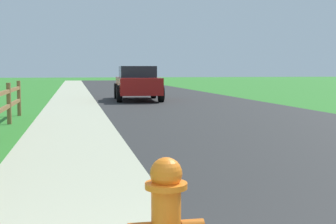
# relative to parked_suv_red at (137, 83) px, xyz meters

# --- Properties ---
(ground_plane) EXTENTS (120.00, 120.00, 0.00)m
(ground_plane) POSITION_rel_parked_suv_red_xyz_m (-1.88, 5.29, -0.78)
(ground_plane) COLOR #2F7A29
(road_asphalt) EXTENTS (7.00, 66.00, 0.01)m
(road_asphalt) POSITION_rel_parked_suv_red_xyz_m (1.62, 7.29, -0.77)
(road_asphalt) COLOR #2A2A2A
(road_asphalt) RESTS_ON ground
(curb_concrete) EXTENTS (6.00, 66.00, 0.01)m
(curb_concrete) POSITION_rel_parked_suv_red_xyz_m (-4.88, 7.29, -0.77)
(curb_concrete) COLOR #B3B496
(curb_concrete) RESTS_ON ground
(grass_verge) EXTENTS (5.00, 66.00, 0.00)m
(grass_verge) POSITION_rel_parked_suv_red_xyz_m (-6.38, 7.29, -0.77)
(grass_verge) COLOR #2F7A29
(grass_verge) RESTS_ON ground
(parked_suv_red) EXTENTS (2.15, 4.47, 1.53)m
(parked_suv_red) POSITION_rel_parked_suv_red_xyz_m (0.00, 0.00, 0.00)
(parked_suv_red) COLOR maroon
(parked_suv_red) RESTS_ON ground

